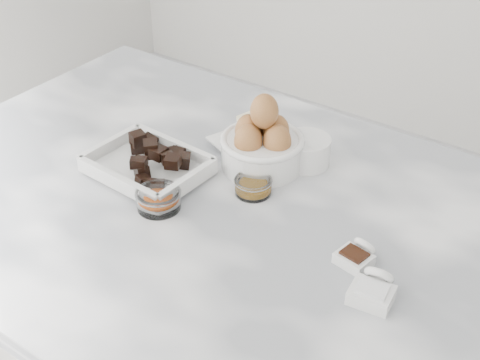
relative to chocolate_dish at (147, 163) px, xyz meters
The scene contains 9 objects.
marble_slab 0.17m from the chocolate_dish, ahead, with size 1.20×0.80×0.04m, color white.
chocolate_dish is the anchor object (origin of this frame).
butter_plate 0.22m from the chocolate_dish, 57.87° to the left, with size 0.20×0.20×0.06m.
sugar_ramekin 0.29m from the chocolate_dish, 41.95° to the left, with size 0.09×0.09×0.05m.
egg_bowl 0.21m from the chocolate_dish, 41.94° to the left, with size 0.15×0.15×0.15m.
honey_bowl 0.20m from the chocolate_dish, 17.36° to the left, with size 0.07×0.07×0.03m.
zest_bowl 0.11m from the chocolate_dish, 38.46° to the right, with size 0.08×0.08×0.03m.
vanilla_spoon 0.42m from the chocolate_dish, ahead, with size 0.06×0.07×0.04m.
salt_spoon 0.47m from the chocolate_dish, ahead, with size 0.07×0.08×0.05m.
Camera 1 is at (0.55, -0.72, 1.61)m, focal length 50.00 mm.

